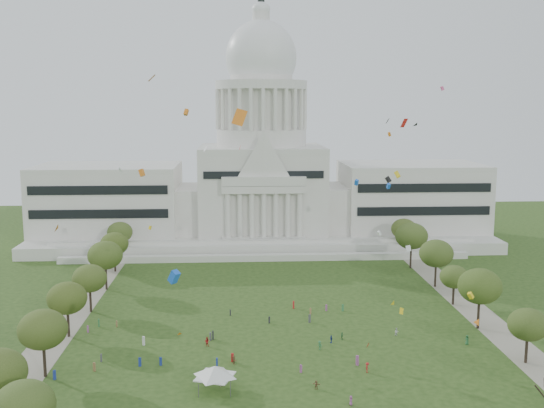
# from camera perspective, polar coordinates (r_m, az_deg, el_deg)

# --- Properties ---
(ground) EXTENTS (400.00, 400.00, 0.00)m
(ground) POSITION_cam_1_polar(r_m,az_deg,el_deg) (125.03, 1.17, -14.19)
(ground) COLOR #284416
(ground) RESTS_ON ground
(capitol) EXTENTS (160.00, 64.50, 91.30)m
(capitol) POSITION_cam_1_polar(r_m,az_deg,el_deg) (230.01, -0.94, 2.22)
(capitol) COLOR silver
(capitol) RESTS_ON ground
(path_left) EXTENTS (8.00, 160.00, 0.04)m
(path_left) POSITION_cam_1_polar(r_m,az_deg,el_deg) (157.71, -17.63, -9.64)
(path_left) COLOR gray
(path_left) RESTS_ON ground
(path_right) EXTENTS (8.00, 160.00, 0.04)m
(path_right) POSITION_cam_1_polar(r_m,az_deg,el_deg) (162.98, 17.63, -9.04)
(path_right) COLOR gray
(path_right) RESTS_ON ground
(row_tree_l_1) EXTENTS (8.86, 8.86, 12.59)m
(row_tree_l_1) POSITION_cam_1_polar(r_m,az_deg,el_deg) (123.82, -19.86, -10.54)
(row_tree_l_1) COLOR black
(row_tree_l_1) RESTS_ON ground
(row_tree_r_1) EXTENTS (7.58, 7.58, 10.78)m
(row_tree_r_1) POSITION_cam_1_polar(r_m,az_deg,el_deg) (132.26, 21.97, -10.00)
(row_tree_r_1) COLOR black
(row_tree_r_1) RESTS_ON ground
(row_tree_l_2) EXTENTS (8.42, 8.42, 11.97)m
(row_tree_l_2) POSITION_cam_1_polar(r_m,az_deg,el_deg) (142.75, -17.90, -8.04)
(row_tree_l_2) COLOR black
(row_tree_l_2) RESTS_ON ground
(row_tree_r_2) EXTENTS (9.55, 9.55, 13.58)m
(row_tree_r_2) POSITION_cam_1_polar(r_m,az_deg,el_deg) (147.69, 18.13, -7.02)
(row_tree_r_2) COLOR black
(row_tree_r_2) RESTS_ON ground
(row_tree_l_3) EXTENTS (8.12, 8.12, 11.55)m
(row_tree_l_3) POSITION_cam_1_polar(r_m,az_deg,el_deg) (158.09, -16.04, -6.42)
(row_tree_l_3) COLOR black
(row_tree_l_3) RESTS_ON ground
(row_tree_r_3) EXTENTS (7.01, 7.01, 9.98)m
(row_tree_r_3) POSITION_cam_1_polar(r_m,az_deg,el_deg) (163.84, 16.01, -6.29)
(row_tree_r_3) COLOR black
(row_tree_r_3) RESTS_ON ground
(row_tree_l_4) EXTENTS (9.29, 9.29, 13.21)m
(row_tree_l_4) POSITION_cam_1_polar(r_m,az_deg,el_deg) (175.33, -14.72, -4.47)
(row_tree_l_4) COLOR black
(row_tree_l_4) RESTS_ON ground
(row_tree_r_4) EXTENTS (9.19, 9.19, 13.06)m
(row_tree_r_4) POSITION_cam_1_polar(r_m,az_deg,el_deg) (177.72, 14.52, -4.32)
(row_tree_r_4) COLOR black
(row_tree_r_4) RESTS_ON ground
(row_tree_l_5) EXTENTS (8.33, 8.33, 11.85)m
(row_tree_l_5) POSITION_cam_1_polar(r_m,az_deg,el_deg) (193.54, -13.95, -3.49)
(row_tree_l_5) COLOR black
(row_tree_l_5) RESTS_ON ground
(row_tree_r_5) EXTENTS (9.82, 9.82, 13.96)m
(row_tree_r_5) POSITION_cam_1_polar(r_m,az_deg,el_deg) (196.07, 12.39, -2.82)
(row_tree_r_5) COLOR black
(row_tree_r_5) RESTS_ON ground
(row_tree_l_6) EXTENTS (8.19, 8.19, 11.64)m
(row_tree_l_6) POSITION_cam_1_polar(r_m,az_deg,el_deg) (211.32, -13.48, -2.48)
(row_tree_l_6) COLOR black
(row_tree_l_6) RESTS_ON ground
(row_tree_r_6) EXTENTS (8.42, 8.42, 11.97)m
(row_tree_r_6) POSITION_cam_1_polar(r_m,az_deg,el_deg) (213.95, 11.74, -2.21)
(row_tree_r_6) COLOR black
(row_tree_r_6) RESTS_ON ground
(near_tree_0) EXTENTS (8.47, 8.47, 12.04)m
(near_tree_0) POSITION_cam_1_polar(r_m,az_deg,el_deg) (96.57, -21.35, -16.52)
(near_tree_0) COLOR black
(near_tree_0) RESTS_ON ground
(event_tent) EXTENTS (10.35, 10.35, 4.52)m
(event_tent) POSITION_cam_1_polar(r_m,az_deg,el_deg) (113.98, -5.14, -14.68)
(event_tent) COLOR #4C4C4C
(event_tent) RESTS_ON ground
(person_0) EXTENTS (1.16, 1.14, 2.01)m
(person_0) POSITION_cam_1_polar(r_m,az_deg,el_deg) (140.07, 17.08, -11.56)
(person_0) COLOR #33723F
(person_0) RESTS_ON ground
(person_2) EXTENTS (1.00, 0.81, 1.78)m
(person_2) POSITION_cam_1_polar(r_m,az_deg,el_deg) (141.32, 11.11, -11.19)
(person_2) COLOR silver
(person_2) RESTS_ON ground
(person_3) EXTENTS (1.27, 1.32, 1.87)m
(person_3) POSITION_cam_1_polar(r_m,az_deg,el_deg) (131.86, 4.28, -12.52)
(person_3) COLOR #33723F
(person_3) RESTS_ON ground
(person_4) EXTENTS (0.77, 1.07, 1.64)m
(person_4) POSITION_cam_1_polar(r_m,az_deg,el_deg) (135.64, 5.33, -11.96)
(person_4) COLOR navy
(person_4) RESTS_ON ground
(person_5) EXTENTS (1.20, 1.62, 1.63)m
(person_5) POSITION_cam_1_polar(r_m,az_deg,el_deg) (125.10, -3.43, -13.79)
(person_5) COLOR olive
(person_5) RESTS_ON ground
(person_6) EXTENTS (0.53, 0.80, 1.62)m
(person_6) POSITION_cam_1_polar(r_m,az_deg,el_deg) (110.40, 7.09, -17.07)
(person_6) COLOR #994C8C
(person_6) RESTS_ON ground
(person_7) EXTENTS (0.76, 0.70, 1.69)m
(person_7) POSITION_cam_1_polar(r_m,az_deg,el_deg) (116.27, -4.58, -15.61)
(person_7) COLOR #994C8C
(person_7) RESTS_ON ground
(person_8) EXTENTS (1.06, 0.82, 1.93)m
(person_8) POSITION_cam_1_polar(r_m,az_deg,el_deg) (134.07, -5.85, -12.16)
(person_8) COLOR #B21E1E
(person_8) RESTS_ON ground
(person_9) EXTENTS (0.87, 1.34, 1.91)m
(person_9) POSITION_cam_1_polar(r_m,az_deg,el_deg) (122.61, 8.54, -14.29)
(person_9) COLOR #B21E1E
(person_9) RESTS_ON ground
(person_10) EXTENTS (0.77, 1.05, 1.60)m
(person_10) POSITION_cam_1_polar(r_m,az_deg,el_deg) (137.68, 6.29, -11.67)
(person_10) COLOR #33723F
(person_10) RESTS_ON ground
(person_11) EXTENTS (1.55, 1.02, 1.56)m
(person_11) POSITION_cam_1_polar(r_m,az_deg,el_deg) (115.31, 4.00, -15.86)
(person_11) COLOR olive
(person_11) RESTS_ON ground
(distant_crowd) EXTENTS (58.75, 38.54, 1.95)m
(distant_crowd) POSITION_cam_1_polar(r_m,az_deg,el_deg) (136.29, -5.07, -11.83)
(distant_crowd) COLOR navy
(distant_crowd) RESTS_ON ground
(kite_swarm) EXTENTS (90.88, 107.52, 52.42)m
(kite_swarm) POSITION_cam_1_polar(r_m,az_deg,el_deg) (124.26, 1.05, 0.12)
(kite_swarm) COLOR #E54C8C
(kite_swarm) RESTS_ON ground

